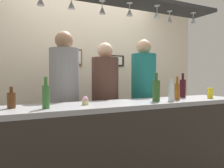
{
  "coord_description": "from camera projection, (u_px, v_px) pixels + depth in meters",
  "views": [
    {
      "loc": [
        -1.22,
        -2.33,
        1.26
      ],
      "look_at": [
        0.0,
        0.1,
        1.16
      ],
      "focal_mm": 36.28,
      "sensor_mm": 36.0,
      "label": 1
    }
  ],
  "objects": [
    {
      "name": "bar_counter",
      "position": [
        140.0,
        136.0,
        2.2
      ],
      "size": [
        2.7,
        0.55,
        0.99
      ],
      "color": "#99999E",
      "rests_on": "ground_plane"
    },
    {
      "name": "drink_can",
      "position": [
        210.0,
        93.0,
        2.71
      ],
      "size": [
        0.07,
        0.07,
        0.12
      ],
      "primitive_type": "cylinder",
      "color": "yellow",
      "rests_on": "bar_counter"
    },
    {
      "name": "overhead_glass_rack",
      "position": [
        129.0,
        1.0,
        2.33
      ],
      "size": [
        2.2,
        0.36,
        0.04
      ],
      "primitive_type": "cube",
      "color": "black"
    },
    {
      "name": "hanging_wineglass_center_right",
      "position": [
        157.0,
        14.0,
        2.42
      ],
      "size": [
        0.07,
        0.07,
        0.13
      ],
      "color": "silver",
      "rests_on": "overhead_glass_rack"
    },
    {
      "name": "bottle_champagne_green",
      "position": [
        156.0,
        90.0,
        2.38
      ],
      "size": [
        0.08,
        0.08,
        0.3
      ],
      "color": "#2D5623",
      "rests_on": "bar_counter"
    },
    {
      "name": "person_left_grey_shirt",
      "position": [
        64.0,
        92.0,
        2.63
      ],
      "size": [
        0.34,
        0.34,
        1.77
      ],
      "color": "#2D334C",
      "rests_on": "ground_plane"
    },
    {
      "name": "bottle_beer_brown_stubby",
      "position": [
        11.0,
        100.0,
        1.87
      ],
      "size": [
        0.07,
        0.07,
        0.18
      ],
      "color": "#512D14",
      "rests_on": "bar_counter"
    },
    {
      "name": "person_right_teal_shirt",
      "position": [
        144.0,
        90.0,
        3.13
      ],
      "size": [
        0.34,
        0.34,
        1.76
      ],
      "color": "#2D334C",
      "rests_on": "ground_plane"
    },
    {
      "name": "picture_frame_lower_pair",
      "position": [
        116.0,
        61.0,
        3.81
      ],
      "size": [
        0.3,
        0.02,
        0.18
      ],
      "color": "black",
      "rests_on": "back_wall"
    },
    {
      "name": "hanging_wineglass_far_right",
      "position": [
        193.0,
        20.0,
        2.69
      ],
      "size": [
        0.07,
        0.07,
        0.13
      ],
      "color": "silver",
      "rests_on": "overhead_glass_rack"
    },
    {
      "name": "hanging_wineglass_center",
      "position": [
        130.0,
        12.0,
        2.33
      ],
      "size": [
        0.07,
        0.07,
        0.13
      ],
      "color": "silver",
      "rests_on": "overhead_glass_rack"
    },
    {
      "name": "picture_frame_crest",
      "position": [
        76.0,
        57.0,
        3.5
      ],
      "size": [
        0.18,
        0.02,
        0.26
      ],
      "color": "brown",
      "rests_on": "back_wall"
    },
    {
      "name": "cupcake",
      "position": [
        85.0,
        101.0,
        2.09
      ],
      "size": [
        0.06,
        0.06,
        0.08
      ],
      "color": "beige",
      "rests_on": "bar_counter"
    },
    {
      "name": "hanging_wineglass_right",
      "position": [
        170.0,
        19.0,
        2.63
      ],
      "size": [
        0.07,
        0.07,
        0.13
      ],
      "color": "silver",
      "rests_on": "overhead_glass_rack"
    },
    {
      "name": "bottle_wine_dark_red",
      "position": [
        183.0,
        88.0,
        2.82
      ],
      "size": [
        0.08,
        0.08,
        0.3
      ],
      "color": "#380F19",
      "rests_on": "bar_counter"
    },
    {
      "name": "hanging_wineglass_left",
      "position": [
        71.0,
        4.0,
        2.09
      ],
      "size": [
        0.07,
        0.07,
        0.13
      ],
      "color": "silver",
      "rests_on": "overhead_glass_rack"
    },
    {
      "name": "bottle_beer_green_import",
      "position": [
        46.0,
        96.0,
        1.85
      ],
      "size": [
        0.06,
        0.06,
        0.26
      ],
      "color": "#336B2D",
      "rests_on": "bar_counter"
    },
    {
      "name": "back_wall",
      "position": [
        84.0,
        73.0,
        3.61
      ],
      "size": [
        4.4,
        0.06,
        2.6
      ],
      "primitive_type": "cube",
      "color": "beige",
      "rests_on": "ground_plane"
    },
    {
      "name": "hanging_wineglass_center_left",
      "position": [
        102.0,
        10.0,
        2.26
      ],
      "size": [
        0.07,
        0.07,
        0.13
      ],
      "color": "silver",
      "rests_on": "overhead_glass_rack"
    },
    {
      "name": "person_middle_brown_shirt",
      "position": [
        105.0,
        95.0,
        2.87
      ],
      "size": [
        0.34,
        0.34,
        1.68
      ],
      "color": "#2D334C",
      "rests_on": "ground_plane"
    },
    {
      "name": "bottle_soda_clear",
      "position": [
        171.0,
        92.0,
        2.41
      ],
      "size": [
        0.06,
        0.06,
        0.23
      ],
      "color": "silver",
      "rests_on": "bar_counter"
    },
    {
      "name": "bottle_beer_amber_tall",
      "position": [
        177.0,
        91.0,
        2.54
      ],
      "size": [
        0.06,
        0.06,
        0.26
      ],
      "color": "brown",
      "rests_on": "bar_counter"
    },
    {
      "name": "hanging_wineglass_far_left",
      "position": [
        40.0,
        0.0,
        1.98
      ],
      "size": [
        0.07,
        0.07,
        0.13
      ],
      "color": "silver",
      "rests_on": "overhead_glass_rack"
    }
  ]
}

